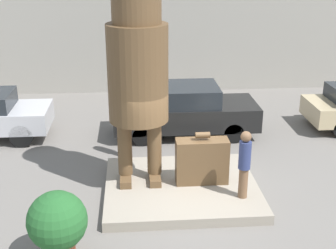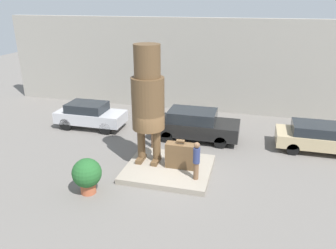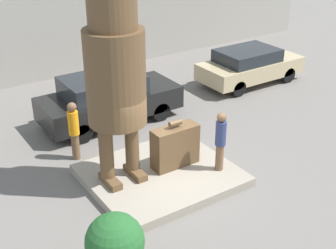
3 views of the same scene
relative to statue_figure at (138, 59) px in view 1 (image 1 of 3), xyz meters
The scene contains 9 objects.
ground_plane 3.47m from the statue_figure, 18.29° to the right, with size 60.00×60.00×0.00m, color slate.
pedestal 3.35m from the statue_figure, 18.29° to the right, with size 3.73×3.27×0.24m.
building_backdrop 8.76m from the statue_figure, 83.42° to the left, with size 28.00×0.60×6.08m.
statue_figure is the anchor object (origin of this frame).
giant_suitcase 2.93m from the statue_figure, ahead, with size 1.28×0.48×1.32m.
tourist 3.38m from the statue_figure, 24.73° to the right, with size 0.28×0.28×1.64m.
parked_car_black 4.54m from the statue_figure, 67.25° to the left, with size 4.54×1.87×1.63m.
planter_pot 4.08m from the statue_figure, 120.02° to the right, with size 1.15×1.15×1.46m.
worker_hivis 3.06m from the statue_figure, 101.93° to the left, with size 0.30×0.30×1.74m.
Camera 1 is at (-1.14, -10.19, 5.71)m, focal length 50.00 mm.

